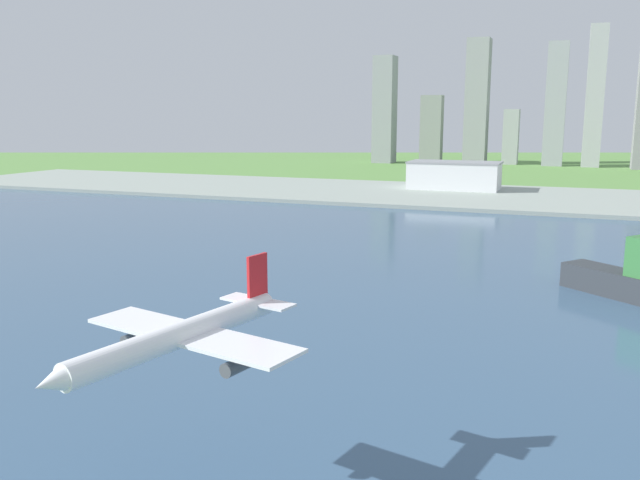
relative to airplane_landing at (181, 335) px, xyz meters
name	(u,v)px	position (x,y,z in m)	size (l,w,h in m)	color
ground_plane	(413,252)	(-10.56, 185.32, -25.24)	(2400.00, 2400.00, 0.00)	#609347
water_bay	(371,287)	(-10.56, 125.32, -25.17)	(840.00, 360.00, 0.15)	#385675
industrial_pier	(478,196)	(-10.56, 375.32, -23.99)	(840.00, 140.00, 2.50)	#96A197
airplane_landing	(181,335)	(0.00, 0.00, 0.00)	(34.56, 40.26, 11.53)	white
warehouse_main	(454,175)	(-31.50, 404.50, -12.83)	(64.63, 33.29, 19.78)	white
distant_skyline	(556,110)	(27.19, 703.45, 35.90)	(443.45, 55.80, 149.64)	gray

